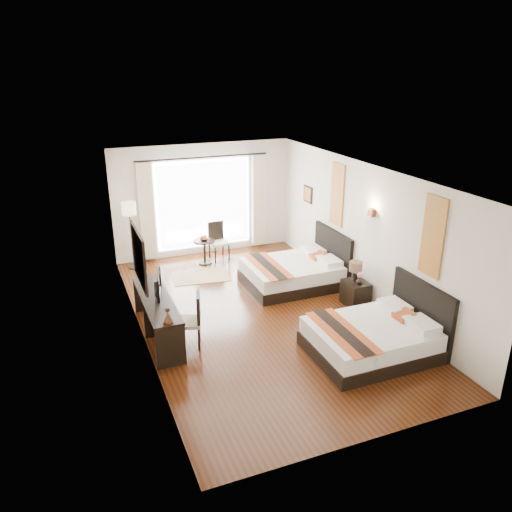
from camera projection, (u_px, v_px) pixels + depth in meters
name	position (u px, v px, depth m)	size (l,w,h in m)	color
floor	(260.00, 315.00, 9.73)	(4.50, 7.50, 0.01)	#341509
ceiling	(260.00, 173.00, 8.73)	(4.50, 7.50, 0.02)	white
wall_headboard	(363.00, 233.00, 10.00)	(0.01, 7.50, 2.80)	silver
wall_desk	(137.00, 264.00, 8.45)	(0.01, 7.50, 2.80)	silver
wall_window	(203.00, 200.00, 12.47)	(4.50, 0.01, 2.80)	silver
wall_entry	(378.00, 347.00, 5.98)	(4.50, 0.01, 2.80)	silver
window_glass	(204.00, 204.00, 12.50)	(2.40, 0.02, 2.20)	white
sheer_curtain	(204.00, 205.00, 12.44)	(2.30, 0.02, 2.10)	white
drape_left	(146.00, 212.00, 11.91)	(0.35, 0.14, 2.35)	beige
drape_right	(259.00, 200.00, 12.92)	(0.35, 0.14, 2.35)	beige
art_panel_near	(433.00, 237.00, 8.09)	(0.03, 0.50, 1.35)	#923615
art_panel_far	(337.00, 195.00, 10.72)	(0.03, 0.50, 1.35)	#923615
wall_sconce	(372.00, 213.00, 9.53)	(0.10, 0.14, 0.14)	#4C281B
mirror_frame	(139.00, 257.00, 8.36)	(0.04, 1.25, 0.95)	black
mirror_glass	(140.00, 257.00, 8.37)	(0.01, 1.12, 0.82)	white
bed_near	(375.00, 337.00, 8.36)	(2.04, 1.59, 1.15)	black
bed_far	(295.00, 272.00, 10.98)	(2.05, 1.60, 1.15)	black
nightstand	(356.00, 293.00, 10.05)	(0.42, 0.53, 0.51)	black
table_lamp	(356.00, 268.00, 9.92)	(0.26, 0.26, 0.41)	black
vase	(359.00, 281.00, 9.83)	(0.13, 0.13, 0.14)	black
console_desk	(157.00, 317.00, 8.86)	(0.50, 2.20, 0.76)	black
television	(155.00, 284.00, 8.75)	(0.71, 0.09, 0.41)	black
bronze_figurine	(168.00, 316.00, 7.81)	(0.16, 0.16, 0.24)	#4C281B
desk_chair	(189.00, 330.00, 8.56)	(0.57, 0.57, 0.98)	#B9AE8E
floor_lamp	(129.00, 213.00, 11.47)	(0.33, 0.33, 1.63)	black
side_table	(205.00, 252.00, 12.14)	(0.52, 0.52, 0.60)	black
fruit_bowl	(204.00, 239.00, 12.02)	(0.22, 0.22, 0.06)	#4C2F1B
window_chair	(219.00, 248.00, 12.43)	(0.48, 0.48, 0.94)	#B9AE8E
jute_rug	(201.00, 276.00, 11.50)	(1.28, 0.87, 0.01)	tan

